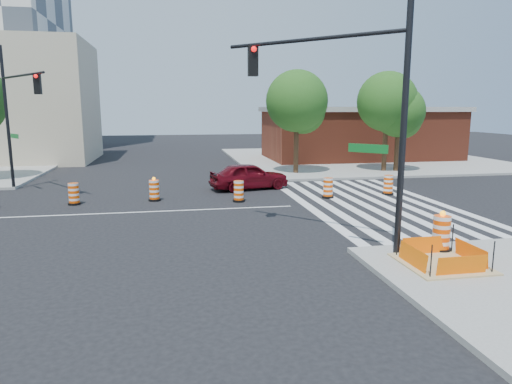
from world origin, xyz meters
The scene contains 19 objects.
ground centered at (0.00, 0.00, 0.00)m, with size 120.00×120.00×0.00m, color black.
sidewalk_ne centered at (18.00, 18.00, 0.07)m, with size 22.00×22.00×0.15m, color gray.
crosswalk_east centered at (10.95, 0.00, 0.01)m, with size 6.75×13.50×0.01m.
lane_centerline centered at (0.00, 0.00, 0.01)m, with size 14.00×0.12×0.01m, color silver.
excavation_pit centered at (9.00, -9.00, 0.22)m, with size 2.20×2.20×0.90m.
brick_storefront centered at (18.00, 18.00, 2.32)m, with size 16.50×8.50×4.60m.
beige_midrise centered at (-12.00, 22.00, 5.00)m, with size 14.00×10.00×10.00m, color #C1B193.
red_coupe centered at (5.88, 4.85, 0.75)m, with size 1.77×4.39×1.49m, color #560710.
signal_pole_se centered at (7.01, -6.60, 5.11)m, with size 4.52×4.61×8.34m.
signal_pole_nw centered at (-6.23, 5.86, 4.70)m, with size 3.36×4.86×7.65m.
pit_drum centered at (9.67, -7.86, 0.68)m, with size 0.65×0.65×1.28m.
tree_north_c centered at (10.01, 9.85, 4.71)m, with size 4.13×4.13×7.02m.
tree_north_d centered at (16.41, 9.73, 4.70)m, with size 4.12×4.12×7.00m.
tree_north_e centered at (17.21, 9.53, 4.06)m, with size 3.57×3.56×6.05m.
median_drum_2 centered at (-2.95, 2.22, 0.48)m, with size 0.60×0.60×1.02m.
median_drum_3 centered at (0.75, 2.45, 0.49)m, with size 0.60×0.60×1.18m.
median_drum_4 centered at (4.79, 1.49, 0.48)m, with size 0.60×0.60×1.02m.
median_drum_5 centered at (9.38, 1.59, 0.48)m, with size 0.60×0.60×1.02m.
median_drum_6 centered at (12.79, 1.87, 0.48)m, with size 0.60×0.60×1.02m.
Camera 1 is at (1.63, -20.07, 4.48)m, focal length 32.00 mm.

